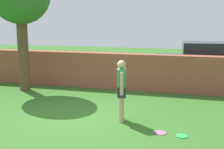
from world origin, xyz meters
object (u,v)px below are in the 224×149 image
(person, at_px, (121,88))
(frisbee_pink, at_px, (161,133))
(frisbee_green, at_px, (182,136))
(car, at_px, (206,63))

(person, distance_m, frisbee_pink, 1.55)
(person, relative_size, frisbee_green, 6.00)
(car, height_order, frisbee_green, car)
(person, relative_size, car, 0.37)
(frisbee_pink, bearing_deg, person, 151.01)
(person, bearing_deg, frisbee_green, -128.66)
(frisbee_green, bearing_deg, person, 156.69)
(person, height_order, car, car)
(car, xyz_separation_m, frisbee_green, (-0.71, -6.21, -0.85))
(person, bearing_deg, frisbee_pink, -134.34)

